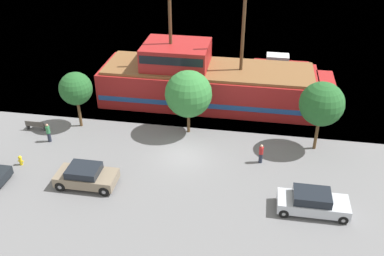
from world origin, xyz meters
TOP-DOWN VIEW (x-y plane):
  - ground_plane at (0.00, 0.00)m, footprint 160.00×160.00m
  - water_surface at (0.00, 44.00)m, footprint 80.00×80.00m
  - pirate_ship at (0.42, 8.88)m, footprint 20.45×5.87m
  - moored_boat_dockside at (7.28, 17.65)m, footprint 5.89×1.95m
  - parked_car_curb_front at (-5.81, -4.61)m, footprint 4.05×2.02m
  - parked_car_curb_mid at (9.03, -4.81)m, footprint 4.37×1.88m
  - fire_hydrant at (-11.41, -3.18)m, footprint 0.42×0.25m
  - bench_promenade_east at (-12.65, 1.57)m, footprint 1.60×0.45m
  - pedestrian_walking_near at (5.72, -0.03)m, footprint 0.32×0.32m
  - pedestrian_walking_far at (-10.76, 0.11)m, footprint 0.32×0.32m
  - tree_row_east at (-9.25, 2.84)m, footprint 2.66×2.66m
  - tree_row_mideast at (-0.20, 3.37)m, footprint 3.71×3.71m
  - tree_row_midwest at (9.77, 2.54)m, footprint 3.27×3.27m

SIDE VIEW (x-z plane):
  - ground_plane at x=0.00m, z-range 0.00..0.00m
  - water_surface at x=0.00m, z-range 0.00..0.00m
  - fire_hydrant at x=-11.41m, z-range 0.03..0.79m
  - bench_promenade_east at x=-12.65m, z-range 0.01..0.86m
  - moored_boat_dockside at x=7.28m, z-range -0.22..1.41m
  - parked_car_curb_mid at x=9.03m, z-range -0.02..1.47m
  - parked_car_curb_front at x=-5.81m, z-range 0.01..1.47m
  - pedestrian_walking_near at x=5.72m, z-range 0.00..1.54m
  - pedestrian_walking_far at x=-10.76m, z-range 0.00..1.59m
  - pirate_ship at x=0.42m, z-range -3.51..7.62m
  - tree_row_east at x=-9.25m, z-range 1.04..5.82m
  - tree_row_mideast at x=-0.20m, z-range 0.79..6.09m
  - tree_row_midwest at x=9.77m, z-range 1.10..6.59m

